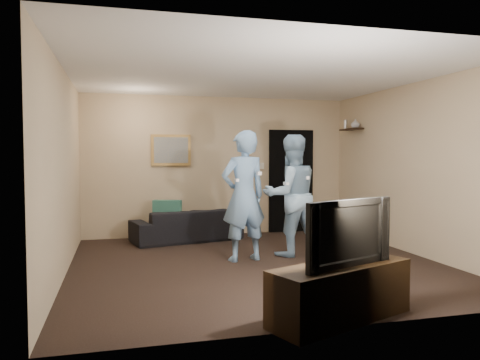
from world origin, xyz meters
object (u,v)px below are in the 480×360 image
object	(u,v)px
tv_console	(341,292)
television	(341,232)
wii_player_left	(244,196)
wii_player_right	(291,195)
sofa	(187,225)

from	to	relation	value
tv_console	television	size ratio (longest dim) A/B	1.38
wii_player_left	wii_player_right	xyz separation A→B (m)	(0.78, 0.17, -0.02)
television	wii_player_right	size ratio (longest dim) A/B	0.58
tv_console	wii_player_left	distance (m)	2.65
sofa	wii_player_left	bearing A→B (deg)	95.56
television	wii_player_right	distance (m)	2.77
tv_console	sofa	bearing A→B (deg)	79.32
television	wii_player_right	bearing A→B (deg)	57.46
tv_console	wii_player_left	xyz separation A→B (m)	(-0.23, 2.55, 0.68)
wii_player_right	television	bearing A→B (deg)	-101.41
sofa	wii_player_left	xyz separation A→B (m)	(0.56, -1.76, 0.65)
sofa	wii_player_left	size ratio (longest dim) A/B	1.02
wii_player_right	sofa	bearing A→B (deg)	130.17
tv_console	wii_player_right	bearing A→B (deg)	57.46
sofa	tv_console	bearing A→B (deg)	88.26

